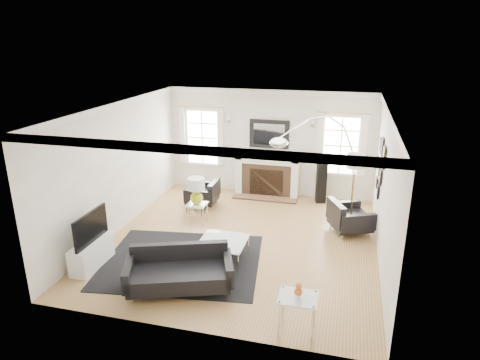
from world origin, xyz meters
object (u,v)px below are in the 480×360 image
(armchair_right, at_px, (348,218))
(fireplace, at_px, (267,176))
(armchair_left, at_px, (204,194))
(arc_floor_lamp, at_px, (318,168))
(gourd_lamp, at_px, (196,189))
(coffee_table, at_px, (223,242))
(sofa, at_px, (179,272))

(armchair_right, bearing_deg, fireplace, 139.68)
(armchair_left, bearing_deg, arc_floor_lamp, -12.76)
(armchair_left, height_order, armchair_right, armchair_right)
(armchair_right, height_order, gourd_lamp, gourd_lamp)
(armchair_right, bearing_deg, armchair_left, 168.85)
(fireplace, distance_m, arc_floor_lamp, 2.44)
(fireplace, xyz_separation_m, gourd_lamp, (-1.20, -2.19, 0.29))
(fireplace, relative_size, armchair_left, 2.09)
(coffee_table, relative_size, arc_floor_lamp, 0.34)
(armchair_left, xyz_separation_m, coffee_table, (1.24, -2.52, 0.06))
(sofa, relative_size, coffee_table, 2.21)
(fireplace, height_order, armchair_right, fireplace)
(fireplace, bearing_deg, armchair_right, -40.32)
(sofa, bearing_deg, arc_floor_lamp, 56.14)
(fireplace, xyz_separation_m, armchair_left, (-1.39, -1.12, -0.24))
(fireplace, distance_m, sofa, 4.81)
(fireplace, height_order, sofa, fireplace)
(sofa, relative_size, armchair_left, 2.40)
(sofa, height_order, coffee_table, sofa)
(armchair_left, relative_size, gourd_lamp, 1.32)
(sofa, bearing_deg, coffee_table, 69.04)
(sofa, bearing_deg, fireplace, 83.02)
(armchair_right, bearing_deg, coffee_table, -141.52)
(sofa, xyz_separation_m, coffee_table, (0.43, 1.13, 0.04))
(fireplace, relative_size, arc_floor_lamp, 0.65)
(sofa, xyz_separation_m, armchair_right, (2.73, 2.95, 0.02))
(arc_floor_lamp, bearing_deg, sofa, -123.86)
(armchair_right, distance_m, coffee_table, 2.93)
(armchair_left, relative_size, coffee_table, 0.92)
(fireplace, height_order, coffee_table, fireplace)
(coffee_table, bearing_deg, arc_floor_lamp, 49.86)
(coffee_table, height_order, gourd_lamp, gourd_lamp)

